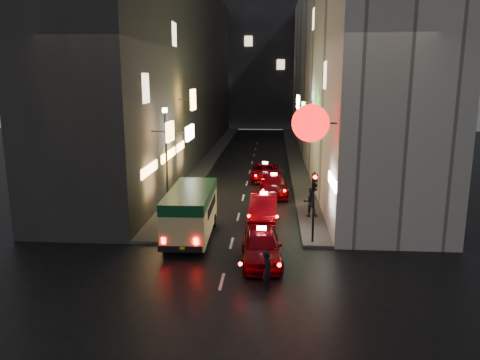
% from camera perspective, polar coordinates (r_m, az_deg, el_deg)
% --- Properties ---
extents(ground, '(120.00, 120.00, 0.00)m').
position_cam_1_polar(ground, '(15.85, -3.89, -18.30)').
color(ground, black).
rests_on(ground, ground).
extents(building_left, '(7.61, 52.00, 18.00)m').
position_cam_1_polar(building_left, '(48.52, -8.03, 13.38)').
color(building_left, '#353330').
rests_on(building_left, ground).
extents(building_right, '(8.14, 52.00, 18.00)m').
position_cam_1_polar(building_right, '(47.87, 11.59, 13.27)').
color(building_right, beige).
rests_on(building_right, ground).
extents(building_far, '(30.00, 10.00, 22.00)m').
position_cam_1_polar(building_far, '(79.56, 2.71, 14.51)').
color(building_far, '#38373D').
rests_on(building_far, ground).
extents(sidewalk_left, '(1.50, 52.00, 0.15)m').
position_cam_1_polar(sidewalk_left, '(48.56, -3.38, 2.91)').
color(sidewalk_left, '#464341').
rests_on(sidewalk_left, ground).
extents(sidewalk_right, '(1.50, 52.00, 0.15)m').
position_cam_1_polar(sidewalk_right, '(48.21, 6.71, 2.77)').
color(sidewalk_right, '#464341').
rests_on(sidewalk_right, ground).
extents(minibus, '(2.22, 5.99, 2.56)m').
position_cam_1_polar(minibus, '(23.85, -6.02, -3.40)').
color(minibus, '#D8D787').
rests_on(minibus, ground).
extents(taxi_near, '(2.61, 5.58, 1.90)m').
position_cam_1_polar(taxi_near, '(20.99, 2.62, -7.72)').
color(taxi_near, '#7A010B').
rests_on(taxi_near, ground).
extents(taxi_second, '(2.34, 5.38, 1.86)m').
position_cam_1_polar(taxi_second, '(27.22, 2.91, -3.02)').
color(taxi_second, '#7A010B').
rests_on(taxi_second, ground).
extents(taxi_third, '(2.32, 5.14, 1.77)m').
position_cam_1_polar(taxi_third, '(32.97, 4.13, -0.38)').
color(taxi_third, '#7A010B').
rests_on(taxi_third, ground).
extents(taxi_far, '(2.06, 4.80, 1.68)m').
position_cam_1_polar(taxi_far, '(37.68, 3.07, 1.19)').
color(taxi_far, '#7A010B').
rests_on(taxi_far, ground).
extents(pedestrian_crossing, '(0.54, 0.68, 1.79)m').
position_cam_1_polar(pedestrian_crossing, '(18.39, 3.39, -10.62)').
color(pedestrian_crossing, black).
rests_on(pedestrian_crossing, ground).
extents(pedestrian_sidewalk, '(0.74, 0.47, 1.94)m').
position_cam_1_polar(pedestrian_sidewalk, '(27.43, 8.60, -2.43)').
color(pedestrian_sidewalk, black).
rests_on(pedestrian_sidewalk, sidewalk_right).
extents(traffic_light, '(0.26, 0.43, 3.50)m').
position_cam_1_polar(traffic_light, '(22.70, 9.05, -1.50)').
color(traffic_light, black).
rests_on(traffic_light, sidewalk_right).
extents(lamp_post, '(0.28, 0.28, 6.22)m').
position_cam_1_polar(lamp_post, '(27.54, -8.98, 3.15)').
color(lamp_post, black).
rests_on(lamp_post, sidewalk_left).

